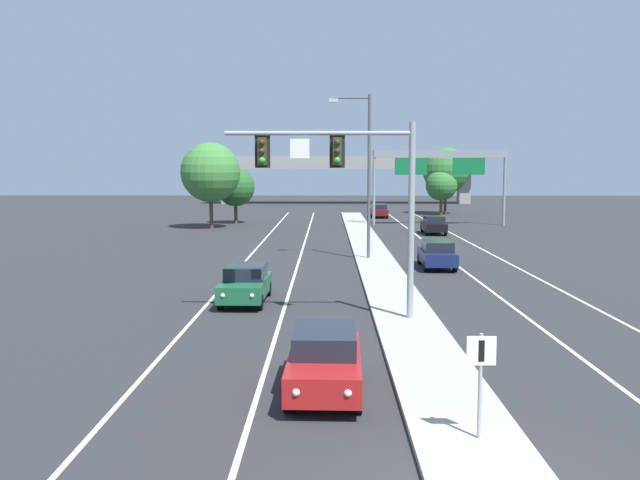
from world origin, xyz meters
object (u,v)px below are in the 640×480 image
(car_receding_black, at_px, (434,225))
(median_sign_post, at_px, (481,370))
(tree_far_right_a, at_px, (446,171))
(tree_far_left_b, at_px, (235,187))
(street_lamp_median, at_px, (365,167))
(car_receding_navy, at_px, (437,254))
(car_receding_darkred, at_px, (379,211))
(highway_sign_gantry, at_px, (440,164))
(overhead_signal_mast, at_px, (352,178))
(car_oncoming_red, at_px, (325,359))
(tree_far_left_c, at_px, (211,172))
(tree_far_right_b, at_px, (441,185))
(car_oncoming_green, at_px, (246,283))

(car_receding_black, bearing_deg, median_sign_post, -97.85)
(tree_far_right_a, height_order, tree_far_left_b, tree_far_right_a)
(median_sign_post, xyz_separation_m, street_lamp_median, (-0.79, 27.82, 4.21))
(car_receding_navy, xyz_separation_m, car_receding_darkred, (-0.24, 39.41, 0.00))
(car_receding_navy, height_order, highway_sign_gantry, highway_sign_gantry)
(overhead_signal_mast, relative_size, car_oncoming_red, 1.60)
(tree_far_left_b, bearing_deg, car_receding_darkred, 28.71)
(car_receding_navy, bearing_deg, car_oncoming_red, -106.63)
(car_oncoming_red, xyz_separation_m, tree_far_left_b, (-9.45, 52.10, 2.95))
(highway_sign_gantry, bearing_deg, tree_far_left_b, 173.94)
(car_receding_black, bearing_deg, car_receding_navy, -98.52)
(car_receding_black, bearing_deg, tree_far_left_c, 165.99)
(tree_far_right_b, bearing_deg, car_oncoming_red, -102.16)
(car_receding_navy, xyz_separation_m, tree_far_right_b, (7.69, 43.93, 2.85))
(highway_sign_gantry, distance_m, tree_far_left_b, 20.91)
(tree_far_right_b, bearing_deg, overhead_signal_mast, -102.85)
(tree_far_left_b, bearing_deg, tree_far_right_b, 29.03)
(car_receding_darkred, bearing_deg, tree_far_left_b, -151.29)
(highway_sign_gantry, xyz_separation_m, tree_far_left_b, (-20.66, 2.19, -2.39))
(median_sign_post, xyz_separation_m, car_receding_navy, (3.15, 24.55, -0.77))
(tree_far_left_c, bearing_deg, median_sign_post, -74.05)
(highway_sign_gantry, relative_size, tree_far_left_b, 2.30)
(tree_far_left_c, distance_m, tree_far_right_b, 31.40)
(car_oncoming_green, bearing_deg, tree_far_right_a, 71.78)
(car_oncoming_green, relative_size, tree_far_left_c, 0.55)
(car_receding_navy, bearing_deg, overhead_signal_mast, -111.88)
(median_sign_post, xyz_separation_m, car_receding_darkred, (2.91, 63.96, -0.77))
(median_sign_post, height_order, car_receding_darkred, median_sign_post)
(highway_sign_gantry, bearing_deg, car_receding_black, -102.11)
(car_receding_black, bearing_deg, car_receding_darkred, 99.40)
(overhead_signal_mast, bearing_deg, tree_far_right_a, 76.75)
(car_oncoming_green, bearing_deg, tree_far_left_c, 102.21)
(tree_far_right_b, bearing_deg, tree_far_left_b, -150.97)
(street_lamp_median, relative_size, car_receding_black, 2.22)
(car_receding_navy, distance_m, tree_far_left_c, 30.73)
(tree_far_right_a, bearing_deg, tree_far_left_c, -141.55)
(tree_far_left_c, bearing_deg, tree_far_right_b, 37.15)
(car_receding_navy, xyz_separation_m, tree_far_right_a, (8.47, 45.45, 4.60))
(highway_sign_gantry, relative_size, tree_far_right_b, 2.36)
(tree_far_left_b, bearing_deg, tree_far_left_c, -104.38)
(tree_far_right_b, bearing_deg, car_receding_darkred, -150.35)
(median_sign_post, relative_size, tree_far_left_c, 0.27)
(tree_far_left_b, bearing_deg, car_oncoming_red, -79.71)
(car_oncoming_green, xyz_separation_m, car_receding_navy, (9.75, 9.91, 0.00))
(overhead_signal_mast, relative_size, tree_far_left_c, 0.89)
(median_sign_post, distance_m, car_oncoming_green, 16.08)
(car_receding_darkred, bearing_deg, street_lamp_median, -95.85)
(tree_far_left_b, bearing_deg, highway_sign_gantry, -6.06)
(car_oncoming_red, height_order, tree_far_left_c, tree_far_left_c)
(car_oncoming_red, xyz_separation_m, car_receding_black, (9.32, 41.13, 0.00))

